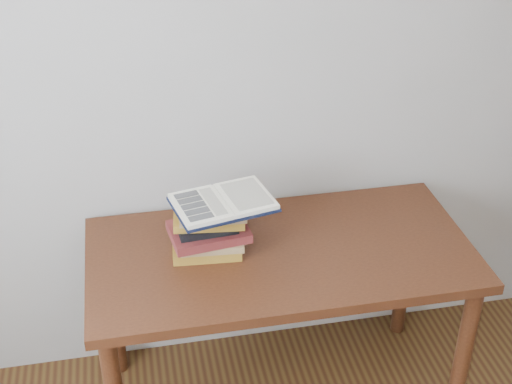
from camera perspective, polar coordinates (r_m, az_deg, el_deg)
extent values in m
cube|color=#A8A69F|center=(2.53, -0.98, 10.86)|extent=(3.50, 0.04, 2.60)
cube|color=#4A2512|center=(2.51, 1.98, -4.99)|extent=(1.34, 0.67, 0.04)
cylinder|color=#4A2512|center=(2.73, 16.16, -12.79)|extent=(0.06, 0.06, 0.68)
cylinder|color=#4A2512|center=(2.90, -11.40, -8.85)|extent=(0.06, 0.06, 0.68)
cylinder|color=#4A2512|center=(3.10, 11.84, -5.97)|extent=(0.06, 0.06, 0.68)
cube|color=#AB7627|center=(2.49, -3.99, -4.32)|extent=(0.25, 0.18, 0.04)
cube|color=#90694A|center=(2.46, -3.61, -3.83)|extent=(0.23, 0.17, 0.03)
cube|color=maroon|center=(2.45, -3.80, -3.19)|extent=(0.28, 0.21, 0.03)
cube|color=black|center=(2.44, -4.02, -2.57)|extent=(0.21, 0.15, 0.03)
cube|color=#AB7627|center=(2.42, -3.80, -2.01)|extent=(0.25, 0.17, 0.03)
cube|color=#90694A|center=(2.40, -3.57, -1.44)|extent=(0.23, 0.16, 0.03)
cube|color=black|center=(2.39, -2.65, -0.98)|extent=(0.37, 0.29, 0.01)
cube|color=white|center=(2.36, -4.51, -1.15)|extent=(0.20, 0.24, 0.01)
cube|color=white|center=(2.40, -0.83, -0.33)|extent=(0.20, 0.24, 0.01)
cylinder|color=white|center=(2.38, -2.65, -0.77)|extent=(0.06, 0.21, 0.01)
cube|color=black|center=(2.41, -5.60, -0.21)|extent=(0.09, 0.05, 0.00)
cube|color=black|center=(2.38, -5.31, -0.64)|extent=(0.09, 0.05, 0.00)
cube|color=black|center=(2.35, -5.02, -1.08)|extent=(0.09, 0.05, 0.00)
cube|color=black|center=(2.32, -4.73, -1.54)|extent=(0.09, 0.05, 0.00)
cube|color=black|center=(2.29, -4.42, -2.00)|extent=(0.09, 0.05, 0.00)
cube|color=silver|center=(2.36, -3.45, -0.74)|extent=(0.08, 0.18, 0.00)
cube|color=silver|center=(2.40, -0.77, -0.14)|extent=(0.16, 0.20, 0.00)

